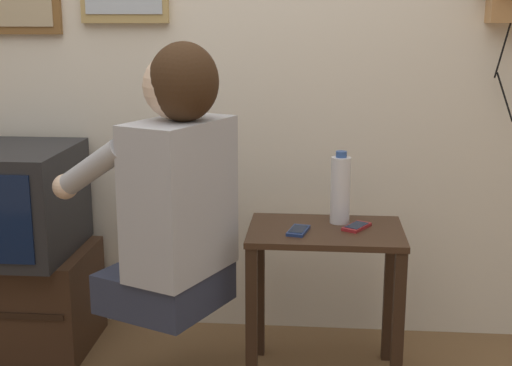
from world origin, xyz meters
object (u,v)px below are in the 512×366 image
person (174,185)px  cell_phone_spare (357,227)px  television (4,201)px  cell_phone_held (298,230)px  water_bottle (340,189)px

person → cell_phone_spare: 0.68m
person → television: size_ratio=1.73×
person → cell_phone_spare: size_ratio=6.72×
person → television: (-0.74, 0.30, -0.15)m
cell_phone_spare → cell_phone_held: bearing=-132.0°
cell_phone_held → cell_phone_spare: (0.21, 0.07, 0.00)m
person → cell_phone_spare: person is taller
cell_phone_held → cell_phone_spare: same height
cell_phone_spare → water_bottle: size_ratio=0.51×
television → cell_phone_spare: 1.37m
person → television: bearing=92.4°
television → cell_phone_spare: television is taller
cell_phone_spare → television: bearing=-154.5°
person → water_bottle: person is taller
television → person: bearing=-22.2°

